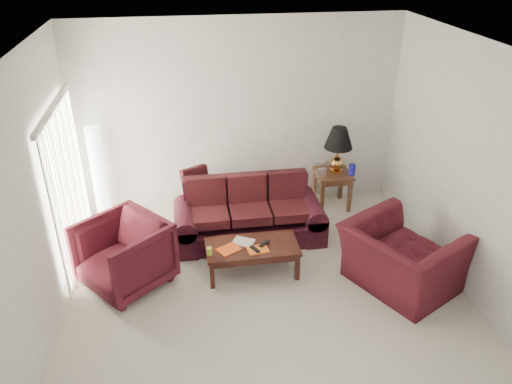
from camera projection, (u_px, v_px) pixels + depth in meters
floor at (267, 298)px, 6.19m from camera, size 5.00×5.00×0.00m
blinds at (67, 188)px, 6.48m from camera, size 0.10×2.00×2.16m
sofa at (249, 213)px, 7.18m from camera, size 2.23×1.14×0.88m
throw_pillow at (195, 181)px, 7.52m from camera, size 0.46×0.37×0.43m
end_table at (332, 189)px, 8.12m from camera, size 0.58×0.58×0.60m
table_lamp at (338, 150)px, 7.84m from camera, size 0.48×0.48×0.75m
clock at (322, 173)px, 7.81m from camera, size 0.15×0.06×0.14m
blue_canister at (352, 170)px, 7.88m from camera, size 0.14×0.14×0.17m
picture_frame at (322, 162)px, 8.13m from camera, size 0.19×0.21×0.06m
floor_lamp at (99, 176)px, 7.44m from camera, size 0.30×0.30×1.59m
armchair_left at (124, 255)px, 6.24m from camera, size 1.37×1.37×0.90m
armchair_right at (401, 258)px, 6.23m from camera, size 1.60×1.67×0.84m
coffee_table at (252, 259)px, 6.57m from camera, size 1.34×1.00×0.42m
magazine_red at (229, 249)px, 6.38m from camera, size 0.35×0.32×0.02m
magazine_white at (243, 242)px, 6.54m from camera, size 0.33×0.31×0.02m
magazine_orange at (258, 249)px, 6.38m from camera, size 0.29×0.23×0.02m
remote_a at (255, 249)px, 6.35m from camera, size 0.12×0.17×0.02m
remote_b at (264, 244)px, 6.46m from camera, size 0.15×0.16×0.02m
yellow_glass at (210, 251)px, 6.26m from camera, size 0.08×0.08×0.11m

